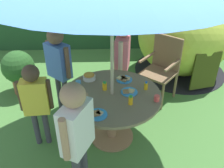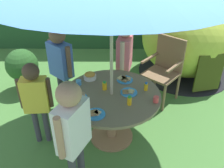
% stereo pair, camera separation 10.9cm
% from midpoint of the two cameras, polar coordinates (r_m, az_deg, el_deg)
% --- Properties ---
extents(ground_plane, '(10.00, 10.00, 0.02)m').
position_cam_midpoint_polar(ground_plane, '(3.41, -0.93, -12.09)').
color(ground_plane, '#477A38').
extents(hedge_backdrop, '(9.00, 0.70, 2.03)m').
position_cam_midpoint_polar(hedge_backdrop, '(5.77, -1.78, 18.73)').
color(hedge_backdrop, '#234C28').
rests_on(hedge_backdrop, ground_plane).
extents(garden_table, '(1.18, 1.18, 0.70)m').
position_cam_midpoint_polar(garden_table, '(3.06, -1.02, -4.82)').
color(garden_table, '#93704C').
rests_on(garden_table, ground_plane).
extents(wooden_chair, '(0.66, 0.66, 1.01)m').
position_cam_midpoint_polar(wooden_chair, '(3.92, 10.67, 4.21)').
color(wooden_chair, brown).
rests_on(wooden_chair, ground_plane).
extents(dome_tent, '(2.07, 2.07, 1.46)m').
position_cam_midpoint_polar(dome_tent, '(4.73, 15.64, 10.71)').
color(dome_tent, '#B2C63F').
rests_on(dome_tent, ground_plane).
extents(potted_plant, '(0.52, 0.52, 0.74)m').
position_cam_midpoint_polar(potted_plant, '(4.31, -21.35, 3.20)').
color(potted_plant, brown).
rests_on(potted_plant, ground_plane).
extents(child_in_pink_shirt, '(0.26, 0.43, 1.31)m').
position_cam_midpoint_polar(child_in_pink_shirt, '(3.62, 1.54, 7.11)').
color(child_in_pink_shirt, navy).
rests_on(child_in_pink_shirt, ground_plane).
extents(child_in_blue_shirt, '(0.38, 0.36, 1.30)m').
position_cam_midpoint_polar(child_in_blue_shirt, '(3.50, -13.11, 5.19)').
color(child_in_blue_shirt, '#3F3F47').
rests_on(child_in_blue_shirt, ground_plane).
extents(child_in_yellow_shirt, '(0.39, 0.19, 1.13)m').
position_cam_midpoint_polar(child_in_yellow_shirt, '(3.01, -18.22, -2.83)').
color(child_in_yellow_shirt, '#3F3F47').
rests_on(child_in_yellow_shirt, ground_plane).
extents(child_in_white_shirt, '(0.32, 0.41, 1.32)m').
position_cam_midpoint_polar(child_in_white_shirt, '(2.31, -9.57, -9.98)').
color(child_in_white_shirt, '#3F3F47').
rests_on(child_in_white_shirt, ground_plane).
extents(snack_bowl, '(0.17, 0.17, 0.09)m').
position_cam_midpoint_polar(snack_bowl, '(3.24, -6.24, 1.72)').
color(snack_bowl, white).
rests_on(snack_bowl, garden_table).
extents(plate_center_front, '(0.20, 0.20, 0.03)m').
position_cam_midpoint_polar(plate_center_front, '(2.98, 2.88, -1.80)').
color(plate_center_front, '#338CD8').
rests_on(plate_center_front, garden_table).
extents(plate_mid_left, '(0.26, 0.26, 0.03)m').
position_cam_midpoint_polar(plate_mid_left, '(2.90, -9.14, -3.36)').
color(plate_mid_left, '#338CD8').
rests_on(plate_mid_left, garden_table).
extents(plate_near_right, '(0.21, 0.21, 0.03)m').
position_cam_midpoint_polar(plate_near_right, '(3.22, 1.78, 1.15)').
color(plate_near_right, '#338CD8').
rests_on(plate_near_right, garden_table).
extents(plate_near_left, '(0.21, 0.21, 0.03)m').
position_cam_midpoint_polar(plate_near_left, '(2.65, -4.53, -6.94)').
color(plate_near_left, '#338CD8').
rests_on(plate_near_left, garden_table).
extents(juice_bottle_far_left, '(0.05, 0.05, 0.11)m').
position_cam_midpoint_polar(juice_bottle_far_left, '(3.04, 6.80, -0.41)').
color(juice_bottle_far_left, yellow).
rests_on(juice_bottle_far_left, garden_table).
extents(juice_bottle_far_right, '(0.05, 0.05, 0.11)m').
position_cam_midpoint_polar(juice_bottle_far_right, '(2.77, 3.18, -3.76)').
color(juice_bottle_far_right, yellow).
rests_on(juice_bottle_far_right, garden_table).
extents(juice_bottle_center_back, '(0.05, 0.05, 0.13)m').
position_cam_midpoint_polar(juice_bottle_center_back, '(2.71, -8.88, -4.96)').
color(juice_bottle_center_back, yellow).
rests_on(juice_bottle_center_back, garden_table).
extents(juice_bottle_mid_right, '(0.06, 0.06, 0.11)m').
position_cam_midpoint_polar(juice_bottle_mid_right, '(3.01, -2.73, -0.45)').
color(juice_bottle_mid_right, yellow).
rests_on(juice_bottle_mid_right, garden_table).
extents(cup_near, '(0.07, 0.07, 0.06)m').
position_cam_midpoint_polar(cup_near, '(3.14, -8.74, 0.18)').
color(cup_near, '#4C99D8').
rests_on(cup_near, garden_table).
extents(cup_far, '(0.06, 0.06, 0.07)m').
position_cam_midpoint_polar(cup_far, '(2.86, 9.18, -3.27)').
color(cup_far, '#E04C47').
rests_on(cup_far, garden_table).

